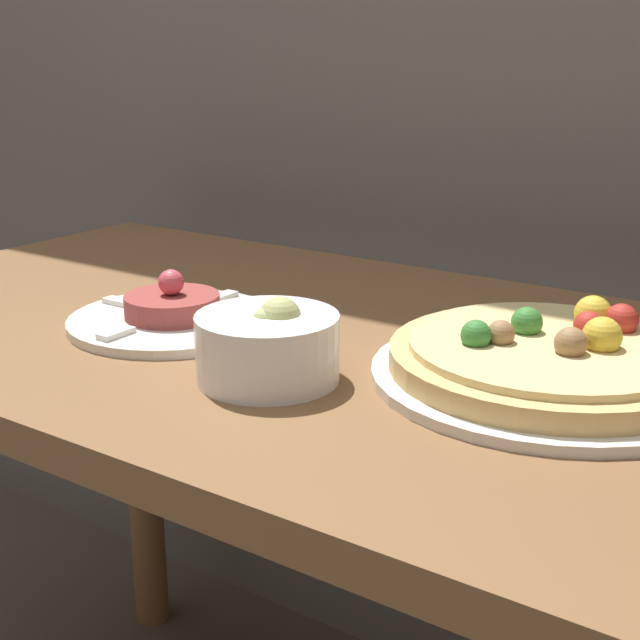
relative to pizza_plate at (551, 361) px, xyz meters
name	(u,v)px	position (x,y,z in m)	size (l,w,h in m)	color
dining_table	(360,442)	(-0.19, -0.01, -0.13)	(1.33, 0.64, 0.72)	brown
pizza_plate	(551,361)	(0.00, 0.00, 0.00)	(0.32, 0.32, 0.07)	silver
tartare_plate	(173,315)	(-0.40, -0.07, -0.01)	(0.23, 0.23, 0.06)	silver
small_bowl	(268,345)	(-0.21, -0.14, 0.01)	(0.13, 0.13, 0.08)	white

